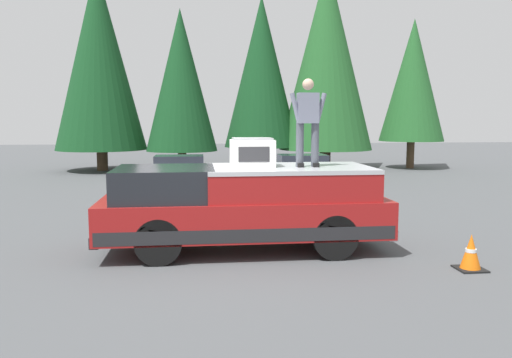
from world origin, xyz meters
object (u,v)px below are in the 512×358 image
at_px(person_on_truck_bed, 308,120).
at_px(parked_car_navy, 300,169).
at_px(pickup_truck, 244,206).
at_px(traffic_cone, 471,253).
at_px(parked_car_white, 177,170).
at_px(compressor_unit, 252,152).

distance_m(person_on_truck_bed, parked_car_navy, 10.85).
bearing_deg(pickup_truck, traffic_cone, -115.61).
bearing_deg(parked_car_white, traffic_cone, -156.06).
distance_m(compressor_unit, person_on_truck_bed, 1.24).
relative_size(pickup_truck, traffic_cone, 8.94).
height_order(compressor_unit, person_on_truck_bed, person_on_truck_bed).
xyz_separation_m(pickup_truck, traffic_cone, (-1.79, -3.73, -0.58)).
height_order(pickup_truck, parked_car_navy, pickup_truck).
bearing_deg(parked_car_white, person_on_truck_bed, -164.55).
height_order(parked_car_white, traffic_cone, parked_car_white).
bearing_deg(traffic_cone, pickup_truck, 64.39).
height_order(pickup_truck, parked_car_white, pickup_truck).
xyz_separation_m(compressor_unit, parked_car_navy, (10.33, -3.07, -1.35)).
bearing_deg(parked_car_navy, pickup_truck, 162.65).
height_order(pickup_truck, compressor_unit, compressor_unit).
bearing_deg(traffic_cone, person_on_truck_bed, 56.29).
height_order(compressor_unit, parked_car_white, compressor_unit).
bearing_deg(person_on_truck_bed, traffic_cone, -123.71).
distance_m(compressor_unit, parked_car_navy, 10.86).
distance_m(parked_car_navy, parked_car_white, 4.92).
relative_size(parked_car_navy, traffic_cone, 6.61).
bearing_deg(parked_car_white, compressor_unit, -169.90).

